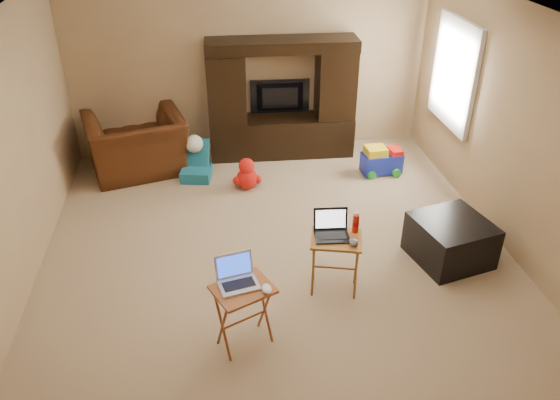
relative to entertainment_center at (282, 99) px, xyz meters
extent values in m
plane|color=tan|center=(-0.41, -2.46, -0.84)|extent=(5.50, 5.50, 0.00)
plane|color=silver|center=(-0.41, -2.46, 1.66)|extent=(5.50, 5.50, 0.00)
plane|color=tan|center=(-0.41, 0.29, 0.41)|extent=(5.00, 0.00, 5.00)
plane|color=tan|center=(-0.41, -5.21, 0.41)|extent=(5.00, 0.00, 5.00)
plane|color=tan|center=(-2.91, -2.46, 0.41)|extent=(0.00, 5.50, 5.50)
plane|color=tan|center=(2.09, -2.46, 0.41)|extent=(0.00, 5.50, 5.50)
plane|color=white|center=(2.07, -0.91, 0.56)|extent=(0.00, 1.20, 1.20)
cube|color=white|center=(2.05, -0.91, 0.56)|extent=(0.06, 1.14, 1.34)
cube|color=black|center=(0.00, 0.00, 0.00)|extent=(2.07, 0.60, 1.67)
imported|color=black|center=(0.00, 0.13, -0.03)|extent=(0.86, 0.16, 0.49)
imported|color=#4D2410|center=(-2.03, -0.29, -0.43)|extent=(1.48, 1.37, 0.81)
cube|color=black|center=(1.39, -2.80, -0.61)|extent=(0.87, 0.87, 0.46)
cube|color=#A34D27|center=(-0.87, -3.72, -0.53)|extent=(0.59, 0.54, 0.62)
cube|color=#A36327|center=(0.06, -3.13, -0.53)|extent=(0.56, 0.49, 0.62)
cube|color=silver|center=(-0.90, -3.69, -0.10)|extent=(0.37, 0.33, 0.24)
cube|color=black|center=(0.02, -3.11, -0.10)|extent=(0.34, 0.29, 0.24)
ellipsoid|color=white|center=(-0.68, -3.79, -0.20)|extent=(0.09, 0.13, 0.05)
ellipsoid|color=#47474C|center=(0.19, -3.25, -0.20)|extent=(0.09, 0.13, 0.05)
cylinder|color=red|center=(0.26, -3.05, -0.13)|extent=(0.06, 0.06, 0.19)
camera|label=1|loc=(-1.07, -7.20, 2.71)|focal=35.00mm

